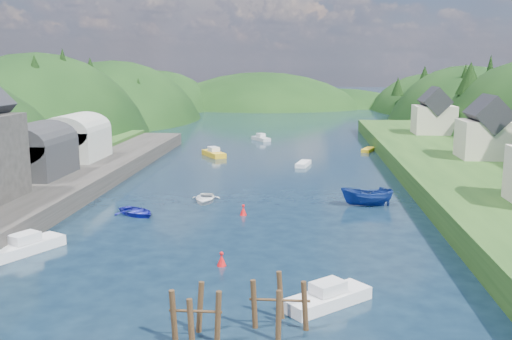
# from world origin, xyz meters

# --- Properties ---
(ground) EXTENTS (600.00, 600.00, 0.00)m
(ground) POSITION_xyz_m (0.00, 50.00, 0.00)
(ground) COLOR black
(ground) RESTS_ON ground
(hillside_left) EXTENTS (44.00, 245.56, 52.00)m
(hillside_left) POSITION_xyz_m (-45.00, 75.00, -8.03)
(hillside_left) COLOR black
(hillside_left) RESTS_ON ground
(far_hills) EXTENTS (103.00, 68.00, 44.00)m
(far_hills) POSITION_xyz_m (1.22, 174.01, -10.80)
(far_hills) COLOR black
(far_hills) RESTS_ON ground
(hill_trees) EXTENTS (91.23, 148.25, 12.52)m
(hill_trees) POSITION_xyz_m (-0.99, 64.76, 11.17)
(hill_trees) COLOR black
(hill_trees) RESTS_ON ground
(boat_sheds) EXTENTS (7.00, 21.00, 7.50)m
(boat_sheds) POSITION_xyz_m (-26.00, 39.00, 5.27)
(boat_sheds) COLOR #2D2D30
(boat_sheds) RESTS_ON quay_left
(terrace_right) EXTENTS (16.00, 120.00, 2.40)m
(terrace_right) POSITION_xyz_m (25.00, 40.00, 1.20)
(terrace_right) COLOR #234719
(terrace_right) RESTS_ON ground
(right_bank_cottages) EXTENTS (9.00, 59.24, 8.41)m
(right_bank_cottages) POSITION_xyz_m (28.00, 48.33, 5.84)
(right_bank_cottages) COLOR beige
(right_bank_cottages) RESTS_ON terrace_right
(piling_cluster_near) EXTENTS (2.85, 2.69, 3.52)m
(piling_cluster_near) POSITION_xyz_m (-0.76, -1.19, 1.19)
(piling_cluster_near) COLOR #382314
(piling_cluster_near) RESTS_ON ground
(piling_cluster_far) EXTENTS (3.41, 3.16, 3.48)m
(piling_cluster_far) POSITION_xyz_m (3.64, 0.69, 1.17)
(piling_cluster_far) COLOR #382314
(piling_cluster_far) RESTS_ON ground
(channel_buoy_near) EXTENTS (0.70, 0.70, 1.10)m
(channel_buoy_near) POSITION_xyz_m (-1.08, 10.56, 0.48)
(channel_buoy_near) COLOR red
(channel_buoy_near) RESTS_ON ground
(channel_buoy_far) EXTENTS (0.70, 0.70, 1.10)m
(channel_buoy_far) POSITION_xyz_m (-1.00, 24.99, 0.48)
(channel_buoy_far) COLOR red
(channel_buoy_far) RESTS_ON ground
(moored_boats) EXTENTS (36.68, 97.83, 2.19)m
(moored_boats) POSITION_xyz_m (-2.89, 20.35, 0.63)
(moored_boats) COLOR white
(moored_boats) RESTS_ON ground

